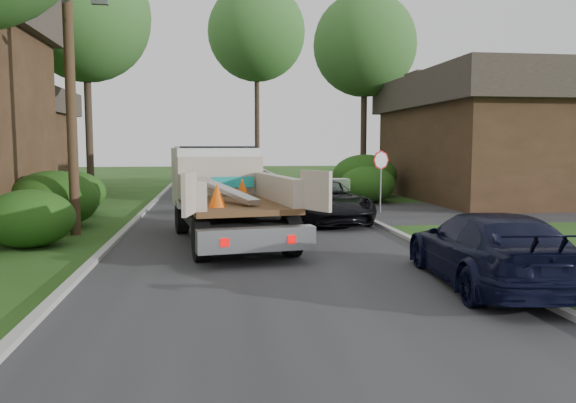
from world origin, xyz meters
The scene contains 20 objects.
ground centered at (0.00, 0.00, 0.00)m, with size 120.00×120.00×0.00m, color #1F4112.
road centered at (0.00, 10.00, 0.00)m, with size 8.00×90.00×0.02m, color #28282B.
side_street centered at (12.00, 9.00, 0.01)m, with size 16.00×7.00×0.02m, color #28282B.
curb_left centered at (-4.10, 10.00, 0.06)m, with size 0.20×90.00×0.12m, color #9E9E99.
curb_right centered at (4.10, 10.00, 0.06)m, with size 0.20×90.00×0.12m, color #9E9E99.
stop_sign centered at (5.20, 9.00, 1.78)m, with size 0.71×0.32×2.48m.
utility_pole centered at (-5.48, 4.98, 5.17)m, with size 2.42×1.25×10.00m.
house_left_far centered at (-13.50, 22.00, 3.05)m, with size 7.56×7.56×6.00m.
house_right centered at (13.00, 14.00, 3.16)m, with size 9.72×12.96×6.20m.
hedge_left_a centered at (-6.20, 3.00, 0.77)m, with size 2.34×2.34×1.53m, color #133D0E.
hedge_left_b centered at (-6.50, 6.50, 0.94)m, with size 2.86×2.86×1.87m, color #133D0E.
hedge_left_c centered at (-6.80, 10.00, 0.85)m, with size 2.60×2.60×1.70m, color #133D0E.
hedge_right_a centered at (5.80, 13.00, 0.85)m, with size 2.60×2.60×1.70m, color #133D0E.
hedge_right_b centered at (6.50, 16.00, 1.10)m, with size 3.38×3.38×2.21m, color #133D0E.
tree_left_far centered at (-7.50, 17.00, 8.98)m, with size 6.40×6.40×12.20m.
tree_right_far centered at (7.50, 20.00, 8.48)m, with size 6.00×6.00×11.50m.
tree_center_far centered at (2.00, 30.00, 10.98)m, with size 7.20×7.20×14.60m.
flatbed_truck centered at (-1.11, 3.99, 1.44)m, with size 3.93×7.36×2.66m.
black_pickup centered at (2.40, 6.81, 0.73)m, with size 2.43×5.26×1.46m, color black.
navy_suv centered at (3.80, -2.50, 0.72)m, with size 2.01×4.94×1.43m, color black.
Camera 1 is at (-1.40, -12.44, 2.69)m, focal length 35.00 mm.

